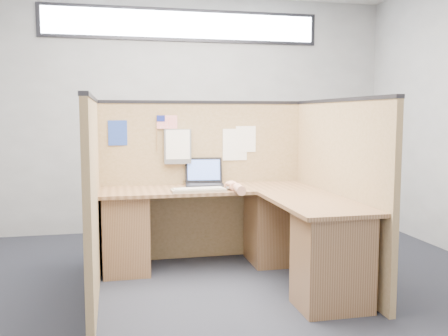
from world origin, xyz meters
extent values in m
plane|color=black|center=(0.00, 0.00, 0.00)|extent=(5.00, 5.00, 0.00)
plane|color=gray|center=(0.00, 2.25, 1.40)|extent=(5.00, 0.00, 5.00)
plane|color=gray|center=(0.00, -2.25, 1.40)|extent=(5.00, 0.00, 5.00)
cube|color=#232328|center=(0.00, 2.24, 2.45)|extent=(3.30, 0.02, 0.38)
cube|color=white|center=(0.00, 2.22, 2.45)|extent=(3.20, 0.01, 0.30)
cube|color=olive|center=(0.00, 1.00, 0.75)|extent=(2.05, 0.05, 1.50)
cube|color=#232328|center=(0.00, 1.00, 1.51)|extent=(2.05, 0.06, 0.03)
cube|color=olive|center=(-1.00, 0.10, 0.75)|extent=(0.05, 1.80, 1.50)
cube|color=#232328|center=(-1.00, 0.10, 1.51)|extent=(0.06, 1.80, 0.03)
cube|color=olive|center=(1.00, 0.10, 0.75)|extent=(0.05, 1.80, 1.50)
cube|color=#232328|center=(1.00, 0.10, 1.51)|extent=(0.06, 1.80, 0.03)
cube|color=brown|center=(0.00, 0.68, 0.71)|extent=(1.95, 0.60, 0.03)
cube|color=brown|center=(0.68, -0.20, 0.71)|extent=(0.60, 1.15, 0.03)
cube|color=brown|center=(-0.75, 0.68, 0.35)|extent=(0.40, 0.50, 0.70)
cube|color=brown|center=(0.60, 0.68, 0.35)|extent=(0.40, 0.50, 0.70)
cube|color=brown|center=(0.68, -0.52, 0.35)|extent=(0.50, 0.40, 0.70)
cube|color=black|center=(-0.02, 0.77, 0.74)|extent=(0.38, 0.30, 0.02)
cube|color=black|center=(-0.02, 0.93, 0.87)|extent=(0.36, 0.12, 0.24)
cube|color=#405A9F|center=(-0.02, 0.92, 0.87)|extent=(0.31, 0.09, 0.19)
cube|color=gray|center=(-0.13, 0.48, 0.74)|extent=(0.48, 0.18, 0.02)
cube|color=silver|center=(-0.13, 0.48, 0.76)|extent=(0.43, 0.14, 0.01)
ellipsoid|color=silver|center=(0.18, 0.52, 0.75)|extent=(0.12, 0.08, 0.05)
ellipsoid|color=tan|center=(0.18, 0.52, 0.78)|extent=(0.10, 0.12, 0.06)
cylinder|color=tan|center=(0.18, 0.46, 0.77)|extent=(0.07, 0.06, 0.07)
cylinder|color=tan|center=(0.19, 0.30, 0.77)|extent=(0.11, 0.30, 0.09)
cube|color=#203B95|center=(-0.80, 0.97, 1.23)|extent=(0.17, 0.01, 0.23)
cylinder|color=olive|center=(-0.44, 0.96, 1.22)|extent=(0.01, 0.01, 0.34)
cube|color=red|center=(-0.34, 0.96, 1.33)|extent=(0.19, 0.00, 0.13)
cube|color=navy|center=(-0.40, 0.95, 1.36)|extent=(0.08, 0.00, 0.06)
cube|color=slate|center=(-0.25, 0.94, 1.10)|extent=(0.26, 0.05, 0.33)
cube|color=white|center=(-0.25, 0.92, 1.12)|extent=(0.23, 0.01, 0.28)
cube|color=white|center=(0.43, 0.97, 1.16)|extent=(0.20, 0.01, 0.25)
cube|color=white|center=(0.32, 0.97, 1.10)|extent=(0.24, 0.01, 0.31)
camera|label=1|loc=(-0.84, -3.75, 1.39)|focal=40.00mm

